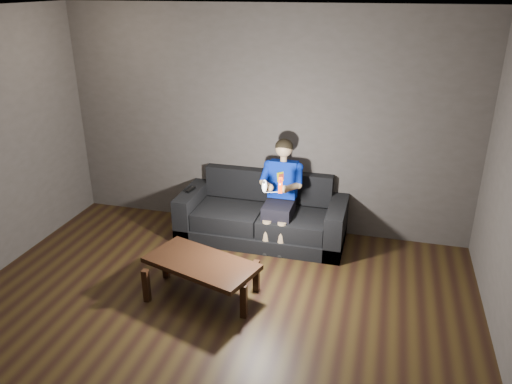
% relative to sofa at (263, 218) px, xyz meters
% --- Properties ---
extents(floor, '(5.00, 5.00, 0.00)m').
position_rel_sofa_xyz_m(floor, '(-0.07, -2.16, -0.25)').
color(floor, black).
rests_on(floor, ground).
extents(back_wall, '(5.00, 0.04, 2.70)m').
position_rel_sofa_xyz_m(back_wall, '(-0.07, 0.34, 1.10)').
color(back_wall, '#3F3B38').
rests_on(back_wall, ground).
extents(ceiling, '(5.00, 5.00, 0.02)m').
position_rel_sofa_xyz_m(ceiling, '(-0.07, -2.16, 2.45)').
color(ceiling, silver).
rests_on(ceiling, back_wall).
extents(sofa, '(1.99, 0.86, 0.77)m').
position_rel_sofa_xyz_m(sofa, '(0.00, 0.00, 0.00)').
color(sofa, black).
rests_on(sofa, floor).
extents(child, '(0.49, 0.61, 1.21)m').
position_rel_sofa_xyz_m(child, '(0.23, -0.04, 0.46)').
color(child, black).
rests_on(child, sofa).
extents(wii_remote_red, '(0.05, 0.07, 0.18)m').
position_rel_sofa_xyz_m(wii_remote_red, '(0.32, -0.51, 0.67)').
color(wii_remote_red, '#ED2E03').
rests_on(wii_remote_red, child).
extents(nunchuk_white, '(0.07, 0.10, 0.15)m').
position_rel_sofa_xyz_m(nunchuk_white, '(0.14, -0.50, 0.63)').
color(nunchuk_white, white).
rests_on(nunchuk_white, child).
extents(wii_remote_black, '(0.07, 0.17, 0.03)m').
position_rel_sofa_xyz_m(wii_remote_black, '(-0.90, -0.07, 0.31)').
color(wii_remote_black, black).
rests_on(wii_remote_black, sofa).
extents(coffee_table, '(1.20, 0.85, 0.40)m').
position_rel_sofa_xyz_m(coffee_table, '(-0.27, -1.38, 0.09)').
color(coffee_table, black).
rests_on(coffee_table, floor).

